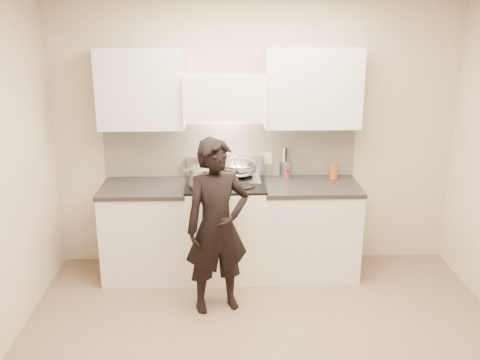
% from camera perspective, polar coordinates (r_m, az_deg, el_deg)
% --- Properties ---
extents(ground_plane, '(4.00, 4.00, 0.00)m').
position_cam_1_polar(ground_plane, '(4.27, 2.90, -18.38)').
color(ground_plane, '#7E6750').
extents(room_shell, '(4.04, 3.54, 2.70)m').
position_cam_1_polar(room_shell, '(3.94, 1.98, 4.19)').
color(room_shell, beige).
rests_on(room_shell, ground).
extents(stove, '(0.76, 0.65, 0.96)m').
position_cam_1_polar(stove, '(5.28, -1.52, -5.13)').
color(stove, white).
rests_on(stove, ground).
extents(counter_right, '(0.92, 0.67, 0.92)m').
position_cam_1_polar(counter_right, '(5.36, 7.43, -5.12)').
color(counter_right, silver).
rests_on(counter_right, ground).
extents(counter_left, '(0.82, 0.67, 0.92)m').
position_cam_1_polar(counter_left, '(5.34, -9.95, -5.29)').
color(counter_left, silver).
rests_on(counter_left, ground).
extents(wok, '(0.35, 0.44, 0.29)m').
position_cam_1_polar(wok, '(5.22, -0.07, 1.34)').
color(wok, '#B6B6B6').
rests_on(wok, stove).
extents(stock_pot, '(0.38, 0.27, 0.18)m').
position_cam_1_polar(stock_pot, '(4.96, -3.88, 0.35)').
color(stock_pot, '#B6B6B6').
rests_on(stock_pot, stove).
extents(utensil_crock, '(0.12, 0.12, 0.31)m').
position_cam_1_polar(utensil_crock, '(5.37, 4.83, 1.30)').
color(utensil_crock, '#B0B0B0').
rests_on(utensil_crock, counter_right).
extents(spice_jar, '(0.04, 0.04, 0.09)m').
position_cam_1_polar(spice_jar, '(5.34, 4.96, 0.65)').
color(spice_jar, '#DB490C').
rests_on(spice_jar, counter_right).
extents(oil_glass, '(0.08, 0.08, 0.15)m').
position_cam_1_polar(oil_glass, '(5.39, 9.96, 0.91)').
color(oil_glass, '#A24E16').
rests_on(oil_glass, counter_right).
extents(person, '(0.64, 0.51, 1.53)m').
position_cam_1_polar(person, '(4.55, -2.45, -5.00)').
color(person, black).
rests_on(person, ground).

